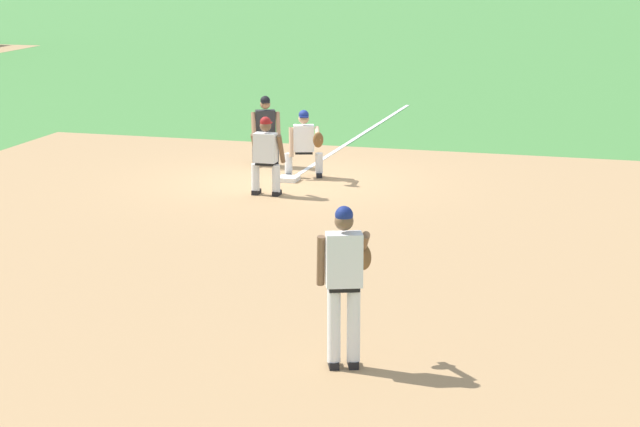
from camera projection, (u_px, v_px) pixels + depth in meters
name	position (u px, v px, depth m)	size (l,w,h in m)	color
ground_plane	(288.00, 181.00, 24.20)	(160.00, 160.00, 0.00)	#47843D
infield_dirt_patch	(309.00, 249.00, 19.08)	(18.00, 18.00, 0.01)	tan
foul_line_stripe	(358.00, 136.00, 29.31)	(10.93, 0.10, 0.00)	white
first_base_bag	(288.00, 179.00, 24.19)	(0.38, 0.38, 0.09)	white
baseball	(328.00, 258.00, 18.46)	(0.07, 0.07, 0.07)	white
pitcher	(345.00, 276.00, 13.77)	(0.81, 0.60, 1.86)	black
first_baseman	(305.00, 141.00, 24.35)	(0.85, 0.94, 1.34)	black
baserunner	(266.00, 153.00, 22.76)	(0.43, 0.59, 1.46)	black
umpire	(265.00, 128.00, 25.53)	(0.59, 0.67, 1.46)	black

